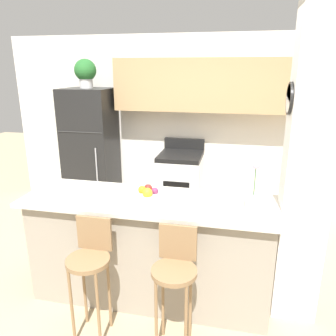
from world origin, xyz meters
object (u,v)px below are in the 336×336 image
Objects in this scene: bar_stool_left at (90,262)px; bar_stool_right at (175,273)px; fruit_bowl at (148,194)px; trash_bin at (124,202)px; potted_plant_on_fridge at (85,72)px; orchid_vase at (254,196)px; stove_range at (180,184)px; refrigerator at (91,150)px.

bar_stool_right is at bearing 0.00° from bar_stool_left.
trash_bin is at bearing 116.82° from fruit_bowl.
potted_plant_on_fridge is at bearing 126.86° from fruit_bowl.
orchid_vase is 1.07× the size of trash_bin.
trash_bin is at bearing -20.49° from potted_plant_on_fridge.
bar_stool_left is 1.00× the size of bar_stool_right.
trash_bin is at bearing 135.72° from orchid_vase.
bar_stool_left is 3.00m from potted_plant_on_fridge.
bar_stool_right is at bearing -56.97° from fruit_bowl.
fruit_bowl is at bearing 123.03° from bar_stool_right.
stove_range is 2.45m from bar_stool_left.
potted_plant_on_fridge reaches higher than bar_stool_right.
fruit_bowl reaches higher than bar_stool_left.
potted_plant_on_fridge is 1.57× the size of fruit_bowl.
orchid_vase is at bearing -39.58° from refrigerator.
orchid_vase reaches higher than stove_range.
fruit_bowl is at bearing -88.72° from stove_range.
potted_plant_on_fridge is at bearing 140.42° from orchid_vase.
orchid_vase is at bearing 23.16° from bar_stool_left.
stove_range is 2.09m from potted_plant_on_fridge.
refrigerator is 3.01m from bar_stool_right.
potted_plant_on_fridge is 1.06× the size of trash_bin.
orchid_vase is at bearing -63.97° from stove_range.
refrigerator is 4.48× the size of potted_plant_on_fridge.
trash_bin is at bearing 103.43° from bar_stool_left.
bar_stool_left is at bearing -121.14° from fruit_bowl.
refrigerator is at bearing 179.90° from stove_range.
potted_plant_on_fridge reaches higher than fruit_bowl.
refrigerator is 7.03× the size of fruit_bowl.
stove_range is 0.88m from trash_bin.
orchid_vase is (1.21, 0.52, 0.44)m from bar_stool_left.
potted_plant_on_fridge is (-1.38, 0.00, 1.57)m from stove_range.
bar_stool_right is 0.87m from orchid_vase.
refrigerator reaches higher than stove_range.
potted_plant_on_fridge is (-1.10, 2.43, 1.38)m from bar_stool_left.
bar_stool_left is 0.67m from bar_stool_right.
fruit_bowl is (0.04, -1.89, 0.57)m from stove_range.
bar_stool_left is 3.82× the size of fruit_bowl.
bar_stool_left is at bearing -76.57° from trash_bin.
refrigerator is 4.44× the size of orchid_vase.
refrigerator is at bearing 159.52° from trash_bin.
refrigerator is 1.45m from stove_range.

